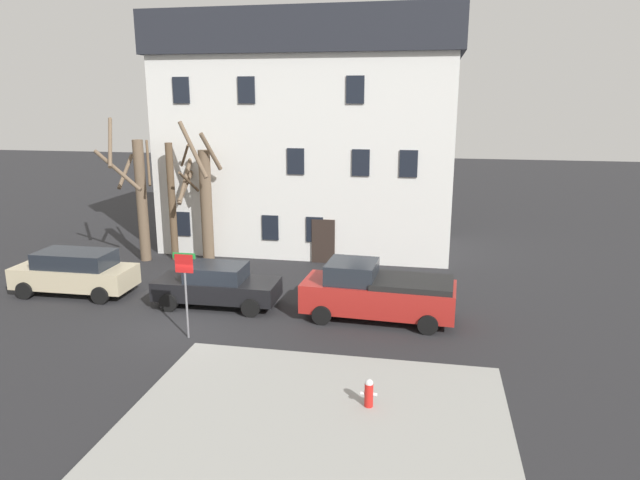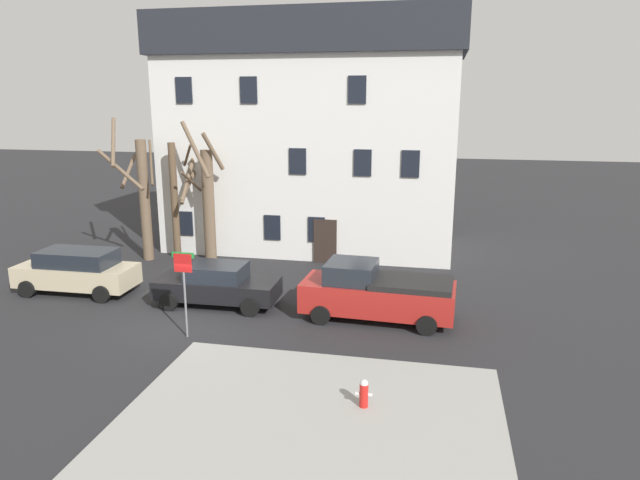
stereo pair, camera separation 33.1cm
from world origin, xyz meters
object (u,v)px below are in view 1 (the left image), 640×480
object	(u,v)px
car_beige_wagon	(75,272)
pickup_truck_red	(377,292)
street_sign_pole	(185,279)
tree_bare_mid	(172,198)
tree_bare_far	(204,200)
tree_bare_near	(138,195)
car_black_sedan	(217,285)
building_main	(309,134)
fire_hydrant	(369,392)

from	to	relation	value
car_beige_wagon	pickup_truck_red	size ratio (longest dim) A/B	0.88
street_sign_pole	pickup_truck_red	bearing A→B (deg)	25.99
tree_bare_mid	street_sign_pole	size ratio (longest dim) A/B	1.99
pickup_truck_red	tree_bare_far	bearing A→B (deg)	146.19
pickup_truck_red	street_sign_pole	distance (m)	6.63
tree_bare_near	street_sign_pole	world-z (taller)	tree_bare_near
car_beige_wagon	tree_bare_mid	bearing A→B (deg)	72.68
tree_bare_mid	car_black_sedan	distance (m)	7.49
building_main	pickup_truck_red	world-z (taller)	building_main
tree_bare_mid	fire_hydrant	xyz separation A→B (m)	(10.75, -12.10, -2.53)
car_black_sedan	street_sign_pole	bearing A→B (deg)	-87.51
tree_bare_mid	car_beige_wagon	world-z (taller)	tree_bare_mid
tree_bare_mid	pickup_truck_red	size ratio (longest dim) A/B	1.06
tree_bare_mid	tree_bare_far	world-z (taller)	tree_bare_far
street_sign_pole	car_black_sedan	bearing A→B (deg)	92.49
building_main	fire_hydrant	bearing A→B (deg)	-72.93
building_main	car_black_sedan	bearing A→B (deg)	-98.89
fire_hydrant	pickup_truck_red	bearing A→B (deg)	93.67
fire_hydrant	car_beige_wagon	bearing A→B (deg)	152.07
car_black_sedan	tree_bare_near	bearing A→B (deg)	138.13
tree_bare_mid	street_sign_pole	bearing A→B (deg)	-62.93
tree_bare_far	car_black_sedan	bearing A→B (deg)	-64.42
tree_bare_near	pickup_truck_red	bearing A→B (deg)	-24.42
building_main	tree_bare_mid	world-z (taller)	building_main
tree_bare_mid	car_black_sedan	world-z (taller)	tree_bare_mid
tree_bare_mid	car_beige_wagon	bearing A→B (deg)	-107.32
building_main	car_beige_wagon	bearing A→B (deg)	-128.75
tree_bare_far	building_main	bearing A→B (deg)	42.88
tree_bare_near	street_sign_pole	size ratio (longest dim) A/B	2.36
building_main	tree_bare_mid	xyz separation A→B (m)	(-5.84, -3.91, -2.86)
tree_bare_mid	fire_hydrant	world-z (taller)	tree_bare_mid
tree_bare_mid	tree_bare_far	size ratio (longest dim) A/B	0.86
building_main	tree_bare_far	bearing A→B (deg)	-137.12
car_beige_wagon	fire_hydrant	xyz separation A→B (m)	(12.47, -6.61, -0.42)
street_sign_pole	tree_bare_mid	bearing A→B (deg)	117.07
car_beige_wagon	street_sign_pole	world-z (taller)	street_sign_pole
car_beige_wagon	street_sign_pole	xyz separation A→B (m)	(6.18, -3.24, 1.09)
tree_bare_far	street_sign_pole	world-z (taller)	tree_bare_far
car_beige_wagon	fire_hydrant	bearing A→B (deg)	-27.93
tree_bare_far	street_sign_pole	size ratio (longest dim) A/B	2.31
tree_bare_near	tree_bare_far	distance (m)	3.12
tree_bare_far	street_sign_pole	bearing A→B (deg)	-71.89
building_main	pickup_truck_red	distance (m)	11.83
building_main	car_beige_wagon	world-z (taller)	building_main
building_main	car_black_sedan	world-z (taller)	building_main
tree_bare_near	fire_hydrant	distance (m)	17.06
tree_bare_far	pickup_truck_red	bearing A→B (deg)	-33.81
tree_bare_far	car_black_sedan	size ratio (longest dim) A/B	1.43
car_black_sedan	pickup_truck_red	xyz separation A→B (m)	(6.02, -0.17, 0.18)
building_main	tree_bare_near	size ratio (longest dim) A/B	2.20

